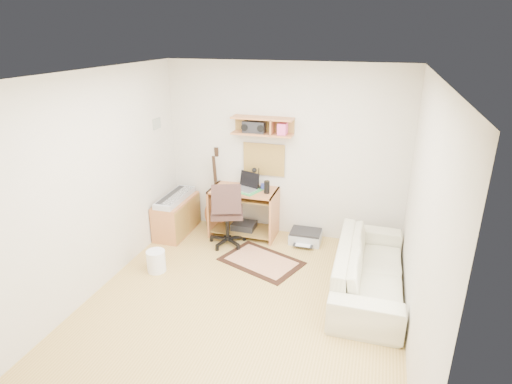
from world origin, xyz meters
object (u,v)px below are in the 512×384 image
(cabinet, at_px, (176,216))
(sofa, at_px, (370,261))
(task_chair, at_px, (227,212))
(printer, at_px, (306,237))
(desk, at_px, (244,212))

(cabinet, bearing_deg, sofa, -14.63)
(task_chair, xyz_separation_m, cabinet, (-0.90, 0.13, -0.23))
(cabinet, xyz_separation_m, sofa, (2.96, -0.77, 0.12))
(printer, bearing_deg, cabinet, -173.48)
(cabinet, relative_size, sofa, 0.45)
(desk, bearing_deg, printer, 1.07)
(printer, bearing_deg, task_chair, -161.55)
(printer, bearing_deg, desk, -179.41)
(task_chair, relative_size, cabinet, 1.13)
(cabinet, relative_size, printer, 1.95)
(sofa, bearing_deg, cabinet, 75.37)
(sofa, bearing_deg, printer, 43.20)
(cabinet, bearing_deg, printer, 7.00)
(desk, xyz_separation_m, sofa, (1.92, -1.00, 0.02))
(desk, bearing_deg, cabinet, -167.59)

